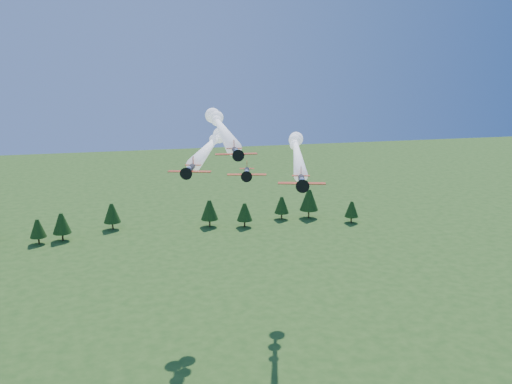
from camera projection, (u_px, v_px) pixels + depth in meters
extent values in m
cylinder|color=black|center=(236.00, 152.00, 87.89)|extent=(1.36, 4.81, 0.88)
cone|color=black|center=(238.00, 155.00, 85.23)|extent=(0.95, 0.88, 0.88)
cone|color=black|center=(238.00, 155.00, 84.72)|extent=(0.42, 0.43, 0.39)
cylinder|color=black|center=(238.00, 156.00, 84.58)|extent=(1.84, 0.22, 1.84)
cube|color=#DB451F|center=(236.00, 154.00, 87.62)|extent=(6.58, 1.85, 0.11)
cube|color=#DB451F|center=(234.00, 148.00, 90.89)|extent=(2.61, 1.00, 0.06)
cube|color=#DB451F|center=(234.00, 144.00, 90.81)|extent=(0.16, 0.84, 1.27)
ellipsoid|color=#89A5D4|center=(236.00, 150.00, 87.05)|extent=(0.74, 1.11, 0.55)
sphere|color=white|center=(217.00, 121.00, 129.05)|extent=(2.30, 2.30, 2.30)
sphere|color=white|center=(216.00, 118.00, 134.38)|extent=(3.00, 3.00, 3.00)
sphere|color=white|center=(214.00, 116.00, 139.72)|extent=(3.70, 3.70, 3.70)
cylinder|color=black|center=(190.00, 169.00, 96.45)|extent=(2.46, 5.37, 0.98)
cone|color=black|center=(187.00, 173.00, 93.45)|extent=(1.19, 1.13, 0.98)
cone|color=black|center=(186.00, 174.00, 92.88)|extent=(0.54, 0.55, 0.43)
cylinder|color=black|center=(186.00, 174.00, 92.71)|extent=(1.99, 0.63, 2.06)
cube|color=#DB451F|center=(190.00, 171.00, 96.15)|extent=(7.35, 3.35, 0.12)
cube|color=#DB451F|center=(193.00, 165.00, 99.83)|extent=(2.97, 1.62, 0.07)
cube|color=#DB451F|center=(193.00, 161.00, 99.74)|extent=(0.35, 0.92, 1.43)
ellipsoid|color=#89A5D4|center=(189.00, 168.00, 95.50)|extent=(1.02, 1.33, 0.61)
sphere|color=white|center=(216.00, 139.00, 130.92)|extent=(2.30, 2.30, 2.30)
sphere|color=white|center=(218.00, 137.00, 135.25)|extent=(3.00, 3.00, 3.00)
sphere|color=white|center=(220.00, 134.00, 139.59)|extent=(3.70, 3.70, 3.70)
cylinder|color=black|center=(302.00, 181.00, 98.71)|extent=(2.72, 6.07, 1.11)
cone|color=black|center=(302.00, 185.00, 95.31)|extent=(1.34, 1.27, 1.11)
cone|color=black|center=(303.00, 186.00, 94.66)|extent=(0.61, 0.62, 0.49)
cylinder|color=black|center=(303.00, 186.00, 94.48)|extent=(2.25, 0.69, 2.33)
cube|color=#DB451F|center=(302.00, 183.00, 98.36)|extent=(8.32, 3.71, 0.13)
cube|color=#DB451F|center=(301.00, 176.00, 102.53)|extent=(3.36, 1.80, 0.08)
cube|color=#DB451F|center=(301.00, 171.00, 102.43)|extent=(0.39, 1.04, 1.61)
ellipsoid|color=#89A5D4|center=(302.00, 179.00, 97.63)|extent=(1.14, 1.50, 0.69)
sphere|color=white|center=(296.00, 144.00, 139.46)|extent=(2.30, 2.30, 2.30)
sphere|color=white|center=(295.00, 141.00, 144.61)|extent=(3.00, 3.00, 3.00)
sphere|color=white|center=(295.00, 138.00, 149.76)|extent=(3.70, 3.70, 3.70)
cylinder|color=black|center=(247.00, 172.00, 105.82)|extent=(2.17, 5.38, 0.98)
cone|color=black|center=(247.00, 176.00, 102.82)|extent=(1.16, 1.08, 0.98)
cone|color=black|center=(247.00, 177.00, 102.24)|extent=(0.52, 0.53, 0.43)
cylinder|color=black|center=(247.00, 177.00, 102.08)|extent=(2.01, 0.51, 2.06)
cube|color=#DB451F|center=(247.00, 175.00, 105.51)|extent=(7.36, 2.96, 0.12)
cube|color=#DB451F|center=(247.00, 169.00, 109.19)|extent=(2.96, 1.47, 0.07)
cube|color=#DB451F|center=(247.00, 164.00, 109.10)|extent=(0.30, 0.93, 1.42)
ellipsoid|color=#89A5D4|center=(247.00, 171.00, 104.87)|extent=(0.96, 1.31, 0.61)
cylinder|color=#382314|center=(245.00, 224.00, 215.58)|extent=(0.60, 0.60, 2.59)
cone|color=#19320F|center=(245.00, 212.00, 214.50)|extent=(5.91, 5.91, 6.65)
cylinder|color=#382314|center=(351.00, 219.00, 221.35)|extent=(0.60, 0.60, 2.35)
cone|color=#19320F|center=(352.00, 209.00, 220.37)|extent=(5.37, 5.37, 6.04)
cylinder|color=#382314|center=(282.00, 216.00, 225.92)|extent=(0.60, 0.60, 2.52)
cone|color=#19320F|center=(282.00, 205.00, 224.87)|extent=(5.76, 5.76, 6.48)
cylinder|color=#382314|center=(39.00, 240.00, 196.15)|extent=(0.60, 0.60, 2.45)
cone|color=#19320F|center=(38.00, 228.00, 195.13)|extent=(5.59, 5.59, 6.29)
cylinder|color=#382314|center=(113.00, 226.00, 212.47)|extent=(0.60, 0.60, 2.76)
cone|color=#19320F|center=(112.00, 213.00, 211.32)|extent=(6.31, 6.31, 7.10)
cylinder|color=#382314|center=(63.00, 237.00, 199.53)|extent=(0.60, 0.60, 2.78)
cone|color=#19320F|center=(62.00, 223.00, 198.37)|extent=(6.35, 6.35, 7.14)
cylinder|color=#382314|center=(309.00, 214.00, 227.64)|extent=(0.60, 0.60, 3.24)
cone|color=#19320F|center=(309.00, 200.00, 226.28)|extent=(7.41, 7.41, 8.34)
cylinder|color=#382314|center=(210.00, 223.00, 216.01)|extent=(0.60, 0.60, 2.86)
cone|color=#19320F|center=(209.00, 210.00, 214.82)|extent=(6.55, 6.55, 7.36)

